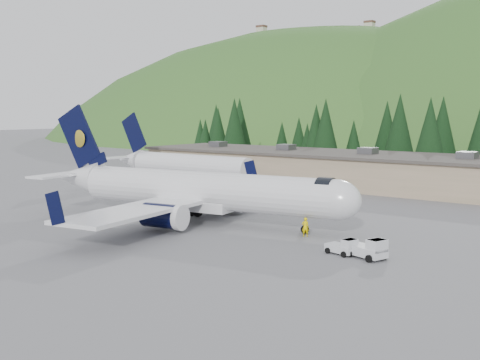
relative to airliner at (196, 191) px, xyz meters
name	(u,v)px	position (x,y,z in m)	size (l,w,h in m)	color
ground	(205,223)	(1.08, 0.18, -3.32)	(600.00, 600.00, 0.00)	slate
airliner	(196,191)	(0.00, 0.00, 0.00)	(37.48, 35.34, 12.45)	white
second_airliner	(178,164)	(-23.84, 22.18, 0.01)	(27.50, 11.00, 10.05)	white
baggage_tug_a	(344,247)	(19.26, -3.38, -2.70)	(2.82, 2.03, 1.38)	silver
baggage_tug_b	(369,250)	(21.56, -3.41, -2.55)	(3.53, 2.66, 1.71)	silver
terminal_building	(338,168)	(-3.93, 38.18, -0.70)	(71.00, 17.00, 6.10)	gray
ramp_worker	(305,227)	(13.03, 0.78, -2.41)	(0.66, 0.44, 1.82)	#FDDC00
tree_line	(414,132)	(-1.02, 61.69, 4.41)	(114.49, 20.14, 14.11)	black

